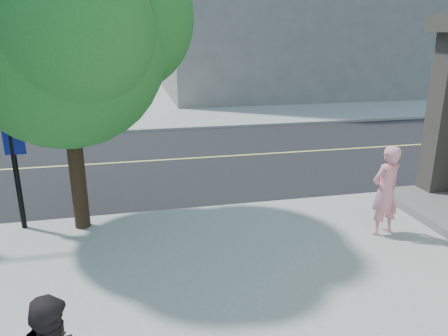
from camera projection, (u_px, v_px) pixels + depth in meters
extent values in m
plane|color=black|center=(21.00, 227.00, 9.13)|extent=(140.00, 140.00, 0.00)
cube|color=black|center=(54.00, 167.00, 13.32)|extent=(140.00, 9.00, 0.01)
cube|color=#999891|center=(279.00, 89.00, 31.92)|extent=(29.00, 25.00, 0.12)
cube|color=#35302B|center=(444.00, 112.00, 9.99)|extent=(0.55, 0.55, 4.20)
imported|color=pink|center=(385.00, 191.00, 8.33)|extent=(0.76, 0.59, 1.83)
cylinder|color=black|center=(75.00, 155.00, 8.43)|extent=(0.31, 0.31, 3.13)
sphere|color=#257027|center=(63.00, 46.00, 7.81)|extent=(3.82, 3.82, 3.82)
sphere|color=#257027|center=(120.00, 18.00, 8.35)|extent=(2.95, 2.95, 2.95)
sphere|color=#257027|center=(16.00, 7.00, 8.07)|extent=(2.78, 2.78, 2.78)
sphere|color=#257027|center=(76.00, 31.00, 6.91)|extent=(2.61, 2.61, 2.61)
cylinder|color=black|center=(12.00, 143.00, 8.29)|extent=(0.10, 0.10, 3.65)
cube|color=white|center=(11.00, 121.00, 8.16)|extent=(0.48, 0.04, 0.17)
cube|color=navy|center=(14.00, 143.00, 8.29)|extent=(0.39, 0.04, 0.48)
imported|color=black|center=(3.00, 84.00, 7.96)|extent=(0.14, 0.17, 0.87)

